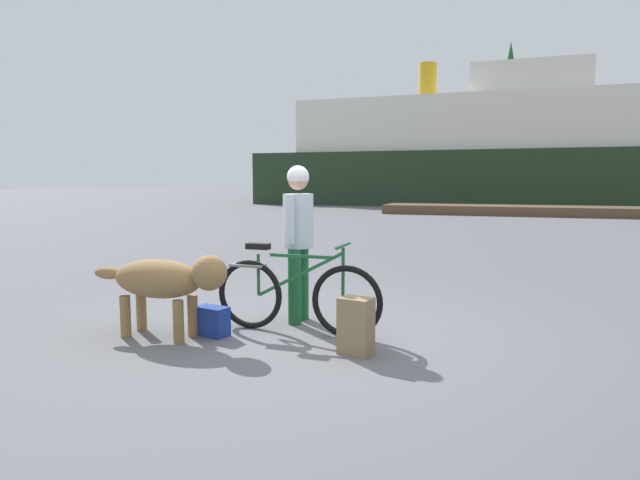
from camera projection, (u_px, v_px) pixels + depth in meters
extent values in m
plane|color=slate|center=(308.00, 334.00, 5.34)|extent=(160.00, 160.00, 0.00)
torus|color=black|center=(347.00, 302.00, 5.18)|extent=(0.71, 0.06, 0.71)
torus|color=black|center=(250.00, 294.00, 5.52)|extent=(0.71, 0.06, 0.71)
cube|color=#19592D|center=(301.00, 256.00, 5.29)|extent=(0.66, 0.03, 0.03)
cube|color=#19592D|center=(300.00, 275.00, 5.32)|extent=(0.89, 0.03, 0.49)
cylinder|color=#19592D|center=(258.00, 275.00, 5.46)|extent=(0.03, 0.03, 0.42)
cylinder|color=#19592D|center=(343.00, 275.00, 5.17)|extent=(0.03, 0.03, 0.52)
cube|color=black|center=(258.00, 246.00, 5.43)|extent=(0.24, 0.10, 0.06)
cylinder|color=#19592D|center=(343.00, 246.00, 5.14)|extent=(0.03, 0.44, 0.03)
cube|color=slate|center=(248.00, 265.00, 5.49)|extent=(0.36, 0.14, 0.02)
cylinder|color=#19592D|center=(302.00, 283.00, 5.88)|extent=(0.14, 0.14, 0.80)
cylinder|color=#19592D|center=(295.00, 287.00, 5.68)|extent=(0.14, 0.14, 0.80)
cylinder|color=silver|center=(298.00, 221.00, 5.70)|extent=(0.32, 0.32, 0.57)
cylinder|color=silver|center=(306.00, 216.00, 5.91)|extent=(0.09, 0.09, 0.50)
cylinder|color=silver|center=(290.00, 219.00, 5.49)|extent=(0.09, 0.09, 0.50)
sphere|color=tan|center=(298.00, 180.00, 5.66)|extent=(0.22, 0.22, 0.22)
sphere|color=white|center=(298.00, 177.00, 5.65)|extent=(0.24, 0.24, 0.24)
ellipsoid|color=olive|center=(158.00, 279.00, 5.21)|extent=(0.93, 0.44, 0.37)
sphere|color=olive|center=(209.00, 273.00, 5.01)|extent=(0.33, 0.33, 0.33)
ellipsoid|color=olive|center=(108.00, 273.00, 5.40)|extent=(0.32, 0.12, 0.12)
cylinder|color=olive|center=(193.00, 316.00, 5.26)|extent=(0.10, 0.10, 0.41)
cylinder|color=olive|center=(178.00, 322.00, 5.04)|extent=(0.10, 0.10, 0.41)
cylinder|color=olive|center=(141.00, 311.00, 5.46)|extent=(0.10, 0.10, 0.41)
cylinder|color=olive|center=(125.00, 316.00, 5.23)|extent=(0.10, 0.10, 0.41)
cube|color=#8C7251|center=(356.00, 326.00, 4.71)|extent=(0.32, 0.25, 0.50)
cube|color=navy|center=(212.00, 321.00, 5.28)|extent=(0.35, 0.24, 0.29)
cube|color=brown|center=(531.00, 211.00, 23.53)|extent=(12.69, 2.46, 0.40)
cube|color=#1E331E|center=(478.00, 179.00, 33.53)|extent=(27.02, 8.09, 3.21)
cube|color=silver|center=(480.00, 126.00, 33.18)|extent=(21.61, 6.79, 3.20)
cube|color=silver|center=(529.00, 82.00, 32.02)|extent=(6.48, 4.85, 1.80)
cylinder|color=#BF8C19|center=(428.00, 83.00, 33.93)|extent=(1.10, 1.10, 2.40)
cylinder|color=#4C331E|center=(338.00, 184.00, 48.24)|extent=(0.38, 0.38, 2.35)
cone|color=#1E4C28|center=(338.00, 136.00, 47.78)|extent=(4.06, 4.06, 6.04)
cylinder|color=#4C331E|center=(506.00, 178.00, 45.31)|extent=(0.40, 0.40, 3.36)
cone|color=#1E4C28|center=(509.00, 100.00, 44.61)|extent=(3.41, 3.41, 9.43)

